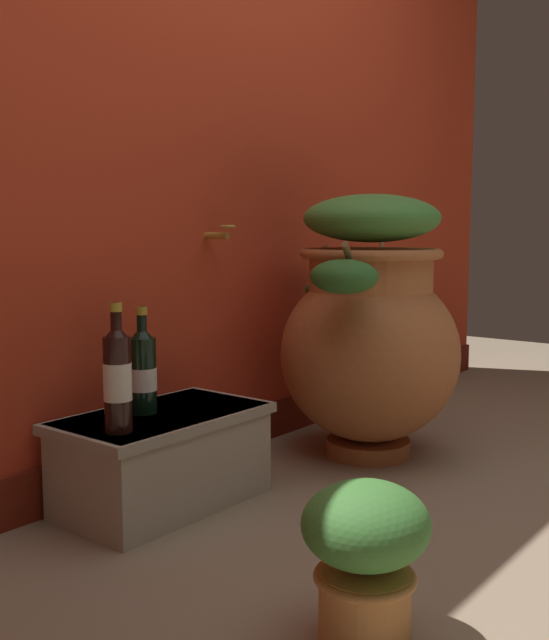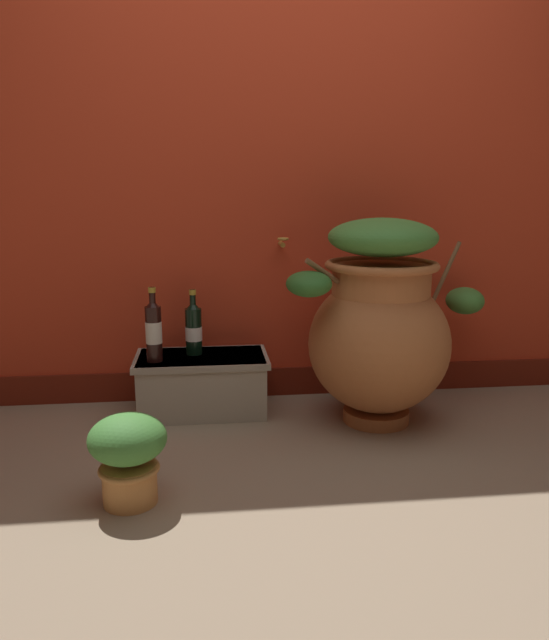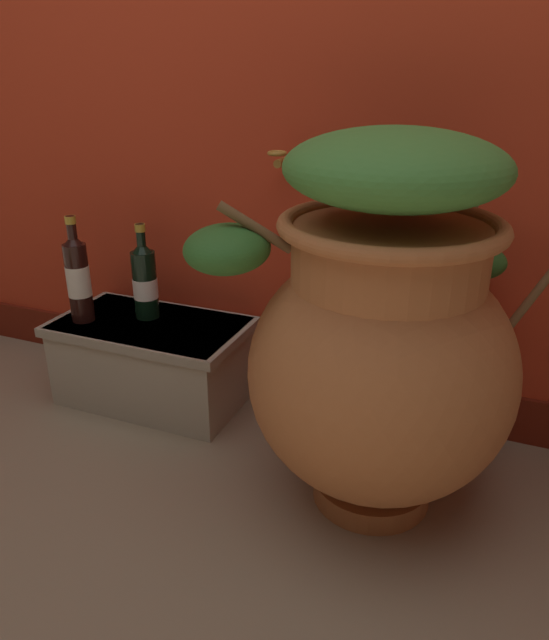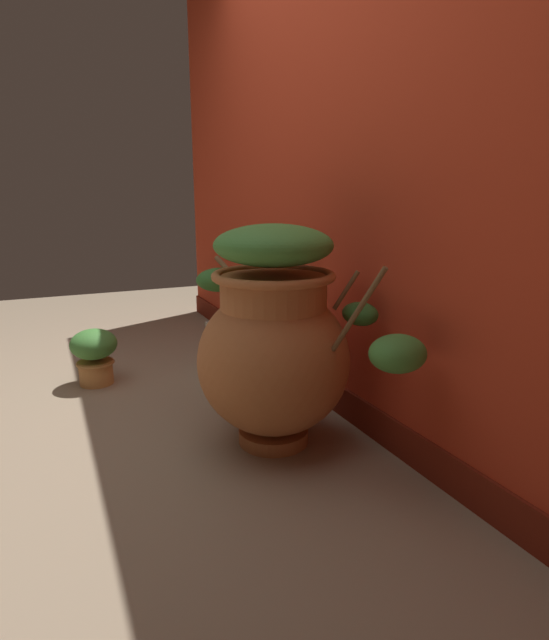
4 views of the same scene
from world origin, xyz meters
name	(u,v)px [view 4 (image 4 of 4)]	position (x,y,z in m)	size (l,w,h in m)	color
ground_plane	(102,432)	(0.00, 0.00, 0.00)	(7.00, 7.00, 0.00)	gray
back_wall	(336,145)	(0.00, 1.20, 1.29)	(4.40, 0.33, 2.60)	red
terracotta_urn	(275,341)	(0.41, 0.68, 0.46)	(1.04, 0.71, 0.94)	#B26638
stone_ledge	(251,351)	(-0.40, 0.90, 0.15)	(0.63, 0.36, 0.28)	#B2A893
wine_bottle_left	(255,306)	(-0.44, 0.94, 0.41)	(0.08, 0.08, 0.32)	black
wine_bottle_middle	(228,299)	(-0.62, 0.84, 0.43)	(0.08, 0.08, 0.35)	black
potted_shrub	(94,353)	(-0.65, 0.05, 0.18)	(0.27, 0.26, 0.32)	#D68E4C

